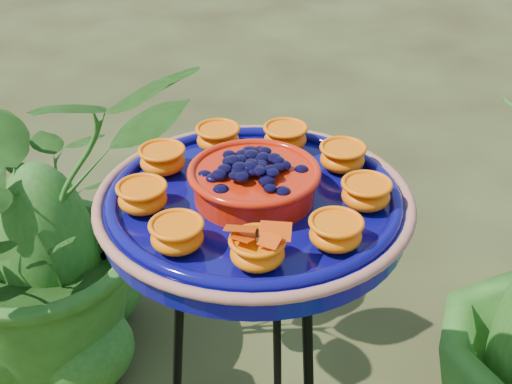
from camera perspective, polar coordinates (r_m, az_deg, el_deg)
feeder_dish at (r=1.10m, az=-0.15°, el=-0.54°), size 0.55×0.55×0.11m
shrub_back_left at (r=2.05m, az=-16.80°, el=-2.08°), size 1.12×1.12×0.95m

